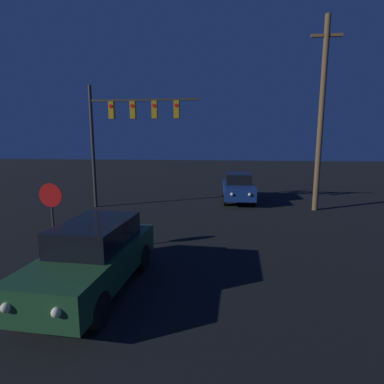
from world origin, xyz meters
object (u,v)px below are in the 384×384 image
(car_far, at_px, (238,187))
(utility_pole, at_px, (321,114))
(car_near, at_px, (94,256))
(stop_sign, at_px, (52,206))
(traffic_signal_mast, at_px, (125,123))

(car_far, bearing_deg, utility_pole, 151.08)
(utility_pole, bearing_deg, car_near, -129.36)
(utility_pole, bearing_deg, stop_sign, -142.39)
(car_far, relative_size, stop_sign, 1.92)
(car_near, bearing_deg, utility_pole, -126.71)
(traffic_signal_mast, relative_size, utility_pole, 0.67)
(car_far, xyz_separation_m, utility_pole, (4.07, -2.06, 4.16))
(traffic_signal_mast, bearing_deg, car_far, 22.83)
(traffic_signal_mast, height_order, stop_sign, traffic_signal_mast)
(car_near, relative_size, car_far, 1.00)
(stop_sign, bearing_deg, utility_pole, 37.61)
(car_near, relative_size, stop_sign, 1.92)
(car_far, distance_m, stop_sign, 11.72)
(car_far, xyz_separation_m, stop_sign, (-6.16, -9.94, 0.79))
(traffic_signal_mast, bearing_deg, stop_sign, -89.69)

